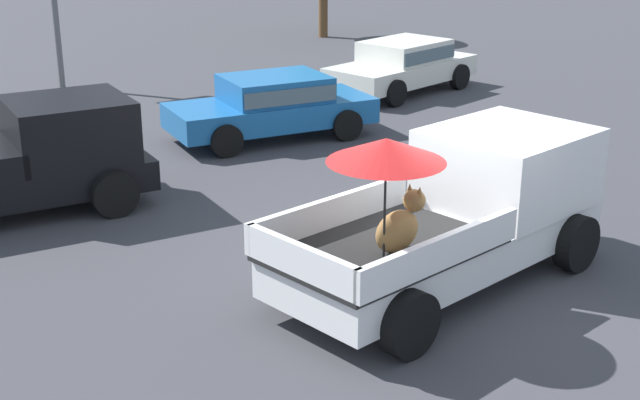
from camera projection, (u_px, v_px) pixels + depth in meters
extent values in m
plane|color=#38383D|center=(439.00, 284.00, 11.94)|extent=(80.00, 80.00, 0.00)
cylinder|color=black|center=(464.00, 208.00, 13.61)|extent=(0.84, 0.41, 0.80)
cylinder|color=black|center=(576.00, 243.00, 12.26)|extent=(0.84, 0.41, 0.80)
cylinder|color=black|center=(294.00, 272.00, 11.34)|extent=(0.84, 0.41, 0.80)
cylinder|color=black|center=(409.00, 324.00, 10.00)|extent=(0.84, 0.41, 0.80)
cube|color=white|center=(441.00, 245.00, 11.75)|extent=(5.23, 2.60, 0.50)
cube|color=white|center=(507.00, 167.00, 12.39)|extent=(2.38, 2.18, 1.08)
cube|color=#4C606B|center=(549.00, 140.00, 12.96)|extent=(0.34, 1.71, 0.64)
cube|color=black|center=(383.00, 248.00, 10.91)|extent=(3.07, 2.28, 0.06)
cube|color=white|center=(331.00, 212.00, 11.46)|extent=(2.78, 0.56, 0.40)
cube|color=white|center=(442.00, 252.00, 10.20)|extent=(2.78, 0.56, 0.40)
cube|color=white|center=(302.00, 261.00, 9.96)|extent=(0.40, 1.83, 0.40)
ellipsoid|color=olive|center=(397.00, 231.00, 10.67)|extent=(0.72, 0.43, 0.52)
sphere|color=olive|center=(414.00, 201.00, 10.75)|extent=(0.32, 0.32, 0.28)
cone|color=olive|center=(410.00, 188.00, 10.76)|extent=(0.10, 0.10, 0.12)
cone|color=olive|center=(420.00, 191.00, 10.65)|extent=(0.10, 0.10, 0.12)
cylinder|color=black|center=(385.00, 210.00, 10.32)|extent=(0.03, 0.03, 1.25)
cone|color=red|center=(386.00, 150.00, 10.07)|extent=(1.60, 1.60, 0.28)
cylinder|color=black|center=(83.00, 164.00, 15.83)|extent=(0.78, 0.32, 0.76)
cylinder|color=black|center=(115.00, 194.00, 14.27)|extent=(0.78, 0.32, 0.76)
cube|color=black|center=(69.00, 129.00, 14.56)|extent=(2.03, 1.94, 1.00)
cylinder|color=black|center=(226.00, 141.00, 17.44)|extent=(0.68, 0.30, 0.66)
cylinder|color=black|center=(197.00, 121.00, 18.93)|extent=(0.68, 0.30, 0.66)
cylinder|color=black|center=(347.00, 125.00, 18.58)|extent=(0.68, 0.30, 0.66)
cylinder|color=black|center=(310.00, 107.00, 20.06)|extent=(0.68, 0.30, 0.66)
cube|color=#195999|center=(271.00, 113.00, 18.68)|extent=(4.49, 2.28, 0.52)
cube|color=#195999|center=(275.00, 89.00, 18.55)|extent=(2.28, 1.85, 0.56)
cube|color=#4C606B|center=(275.00, 89.00, 18.55)|extent=(2.23, 1.92, 0.32)
cylinder|color=black|center=(395.00, 93.00, 21.45)|extent=(0.69, 0.36, 0.66)
cylinder|color=black|center=(341.00, 83.00, 22.59)|extent=(0.69, 0.36, 0.66)
cylinder|color=black|center=(459.00, 77.00, 23.30)|extent=(0.69, 0.36, 0.66)
cylinder|color=black|center=(407.00, 68.00, 24.44)|extent=(0.69, 0.36, 0.66)
cube|color=silver|center=(402.00, 71.00, 22.87)|extent=(4.58, 2.68, 0.52)
cube|color=silver|center=(405.00, 51.00, 22.77)|extent=(2.40, 2.03, 0.56)
cube|color=#4C606B|center=(405.00, 51.00, 22.77)|extent=(2.36, 2.09, 0.32)
cylinder|color=#59595B|center=(56.00, 17.00, 22.93)|extent=(0.16, 0.16, 3.72)
cylinder|color=brown|center=(323.00, 4.00, 31.11)|extent=(0.32, 0.32, 2.29)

